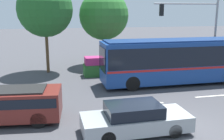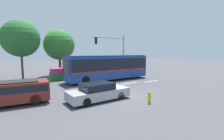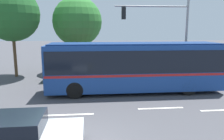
{
  "view_description": "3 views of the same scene",
  "coord_description": "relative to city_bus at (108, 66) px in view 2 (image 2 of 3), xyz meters",
  "views": [
    {
      "loc": [
        -5.2,
        -10.44,
        5.21
      ],
      "look_at": [
        -1.63,
        5.73,
        1.45
      ],
      "focal_mm": 42.32,
      "sensor_mm": 36.0,
      "label": 1
    },
    {
      "loc": [
        -7.68,
        -10.63,
        3.58
      ],
      "look_at": [
        2.92,
        5.05,
        1.5
      ],
      "focal_mm": 25.72,
      "sensor_mm": 36.0,
      "label": 2
    },
    {
      "loc": [
        0.75,
        -7.25,
        4.09
      ],
      "look_at": [
        1.87,
        4.83,
        1.83
      ],
      "focal_mm": 35.6,
      "sensor_mm": 36.0,
      "label": 3
    }
  ],
  "objects": [
    {
      "name": "city_bus",
      "position": [
        0.0,
        0.0,
        0.0
      ],
      "size": [
        11.18,
        2.6,
        3.2
      ],
      "rotation": [
        0.0,
        0.0,
        3.15
      ],
      "color": "navy",
      "rests_on": "ground"
    },
    {
      "name": "lane_stripe_far",
      "position": [
        3.89,
        -3.83,
        -1.82
      ],
      "size": [
        2.4,
        0.16,
        0.01
      ],
      "primitive_type": "cube",
      "color": "silver",
      "rests_on": "ground"
    },
    {
      "name": "ground_plane",
      "position": [
        -3.49,
        -6.74,
        -1.82
      ],
      "size": [
        140.0,
        140.0,
        0.0
      ],
      "primitive_type": "plane",
      "color": "#444449"
    },
    {
      "name": "sedan_foreground",
      "position": [
        -5.42,
        -7.02,
        -1.2
      ],
      "size": [
        4.7,
        1.9,
        1.32
      ],
      "rotation": [
        0.0,
        0.0,
        0.01
      ],
      "color": "#9EA3A8",
      "rests_on": "ground"
    },
    {
      "name": "lane_stripe_near",
      "position": [
        -3.88,
        -3.73,
        -1.82
      ],
      "size": [
        2.4,
        0.16,
        0.01
      ],
      "primitive_type": "cube",
      "color": "silver",
      "rests_on": "ground"
    },
    {
      "name": "flowering_hedge",
      "position": [
        -1.38,
        3.48,
        -1.06
      ],
      "size": [
        10.12,
        1.26,
        1.55
      ],
      "color": "#286028",
      "rests_on": "ground"
    },
    {
      "name": "suv_left_lane",
      "position": [
        -10.83,
        -4.6,
        -0.87
      ],
      "size": [
        4.84,
        2.45,
        1.62
      ],
      "rotation": [
        0.0,
        0.0,
        -0.11
      ],
      "color": "maroon",
      "rests_on": "ground"
    },
    {
      "name": "street_tree_centre",
      "position": [
        -4.02,
        7.55,
        2.92
      ],
      "size": [
        4.61,
        4.61,
        7.06
      ],
      "color": "brown",
      "rests_on": "ground"
    },
    {
      "name": "street_tree_left",
      "position": [
        -9.28,
        5.62,
        3.46
      ],
      "size": [
        4.55,
        4.55,
        7.57
      ],
      "color": "brown",
      "rests_on": "ground"
    },
    {
      "name": "lane_stripe_mid",
      "position": [
        0.8,
        -3.27,
        -1.82
      ],
      "size": [
        2.4,
        0.16,
        0.01
      ],
      "primitive_type": "cube",
      "color": "silver",
      "rests_on": "ground"
    },
    {
      "name": "fire_hydrant",
      "position": [
        -2.8,
        -9.7,
        -1.41
      ],
      "size": [
        0.22,
        0.22,
        0.86
      ],
      "color": "gold",
      "rests_on": "ground"
    },
    {
      "name": "traffic_light_pole",
      "position": [
        3.03,
        2.65,
        2.27
      ],
      "size": [
        5.63,
        0.24,
        6.22
      ],
      "rotation": [
        0.0,
        0.0,
        3.14
      ],
      "color": "gray",
      "rests_on": "ground"
    }
  ]
}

